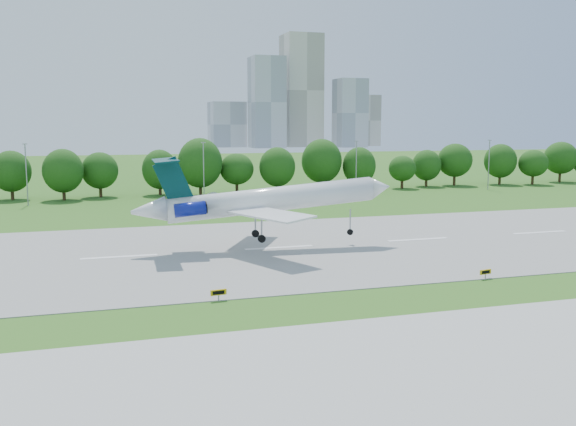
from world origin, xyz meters
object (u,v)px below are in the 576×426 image
object	(u,v)px
airliner	(259,200)
taxi_sign_left	(219,293)
service_vehicle_a	(215,195)
service_vehicle_b	(266,193)

from	to	relation	value
airliner	taxi_sign_left	xyz separation A→B (m)	(-9.63, -22.46, -5.58)
airliner	taxi_sign_left	world-z (taller)	airliner
taxi_sign_left	service_vehicle_a	world-z (taller)	service_vehicle_a
airliner	service_vehicle_b	world-z (taller)	airliner
airliner	service_vehicle_a	bearing A→B (deg)	87.30
taxi_sign_left	service_vehicle_b	xyz separation A→B (m)	(26.58, 81.92, -0.16)
service_vehicle_a	service_vehicle_b	bearing A→B (deg)	-78.01
taxi_sign_left	service_vehicle_a	xyz separation A→B (m)	(15.21, 82.63, -0.21)
taxi_sign_left	service_vehicle_a	size ratio (longest dim) A/B	0.44
airliner	service_vehicle_b	xyz separation A→B (m)	(16.96, 59.46, -5.74)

